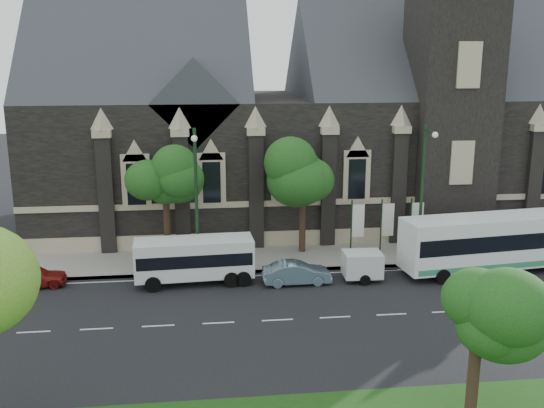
{
  "coord_description": "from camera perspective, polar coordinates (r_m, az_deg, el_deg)",
  "views": [
    {
      "loc": [
        -3.57,
        -28.51,
        13.17
      ],
      "look_at": [
        0.42,
        6.0,
        4.63
      ],
      "focal_mm": 40.23,
      "sensor_mm": 36.0,
      "label": 1
    }
  ],
  "objects": [
    {
      "name": "car_far_red",
      "position": [
        38.23,
        -21.47,
        -6.31
      ],
      "size": [
        3.9,
        1.85,
        1.29
      ],
      "primitive_type": "imported",
      "rotation": [
        0.0,
        0.0,
        1.66
      ],
      "color": "maroon",
      "rests_on": "ground"
    },
    {
      "name": "banner_flag_right",
      "position": [
        41.42,
        13.21,
        -1.66
      ],
      "size": [
        0.9,
        0.1,
        4.0
      ],
      "color": "#163119",
      "rests_on": "ground"
    },
    {
      "name": "tree_walk_left",
      "position": [
        39.97,
        -9.68,
        2.9
      ],
      "size": [
        3.91,
        3.91,
        7.64
      ],
      "color": "black",
      "rests_on": "ground"
    },
    {
      "name": "sedan",
      "position": [
        36.11,
        2.32,
        -6.46
      ],
      "size": [
        4.06,
        1.47,
        1.33
      ],
      "primitive_type": "imported",
      "rotation": [
        0.0,
        0.0,
        1.59
      ],
      "color": "slate",
      "rests_on": "ground"
    },
    {
      "name": "shuttle_bus",
      "position": [
        36.24,
        -7.25,
        -5.01
      ],
      "size": [
        7.02,
        2.78,
        2.67
      ],
      "rotation": [
        0.0,
        0.0,
        0.05
      ],
      "color": "silver",
      "rests_on": "ground"
    },
    {
      "name": "tree_walk_right",
      "position": [
        40.48,
        3.17,
        3.33
      ],
      "size": [
        4.08,
        4.08,
        7.8
      ],
      "color": "black",
      "rests_on": "ground"
    },
    {
      "name": "tour_coach",
      "position": [
        40.23,
        20.34,
        -3.29
      ],
      "size": [
        12.41,
        3.98,
        3.56
      ],
      "rotation": [
        0.0,
        0.0,
        0.12
      ],
      "color": "white",
      "rests_on": "ground"
    },
    {
      "name": "banner_flag_left",
      "position": [
        40.26,
        7.84,
        -1.86
      ],
      "size": [
        0.9,
        0.1,
        4.0
      ],
      "color": "#163119",
      "rests_on": "ground"
    },
    {
      "name": "banner_flag_center",
      "position": [
        40.79,
        10.56,
        -1.76
      ],
      "size": [
        0.9,
        0.1,
        4.0
      ],
      "color": "#163119",
      "rests_on": "ground"
    },
    {
      "name": "tree_park_east",
      "position": [
        23.16,
        19.07,
        -8.66
      ],
      "size": [
        3.4,
        3.4,
        6.28
      ],
      "color": "black",
      "rests_on": "ground"
    },
    {
      "name": "street_lamp_near",
      "position": [
        38.95,
        13.96,
        1.46
      ],
      "size": [
        0.36,
        1.88,
        9.0
      ],
      "color": "#163119",
      "rests_on": "ground"
    },
    {
      "name": "street_lamp_mid",
      "position": [
        36.51,
        -7.1,
        0.95
      ],
      "size": [
        0.36,
        1.88,
        9.0
      ],
      "color": "#163119",
      "rests_on": "ground"
    },
    {
      "name": "ground",
      "position": [
        31.61,
        0.5,
        -10.81
      ],
      "size": [
        160.0,
        160.0,
        0.0
      ],
      "primitive_type": "plane",
      "color": "black",
      "rests_on": "ground"
    },
    {
      "name": "sidewalk",
      "position": [
        40.36,
        -1.17,
        -5.12
      ],
      "size": [
        80.0,
        5.0,
        0.15
      ],
      "primitive_type": "cube",
      "color": "gray",
      "rests_on": "ground"
    },
    {
      "name": "museum",
      "position": [
        48.34,
        3.83,
        7.85
      ],
      "size": [
        40.0,
        17.7,
        29.9
      ],
      "color": "black",
      "rests_on": "ground"
    },
    {
      "name": "box_trailer",
      "position": [
        36.91,
        8.44,
        -5.61
      ],
      "size": [
        3.28,
        1.93,
        1.74
      ],
      "rotation": [
        0.0,
        0.0,
        -0.03
      ],
      "color": "silver",
      "rests_on": "ground"
    }
  ]
}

